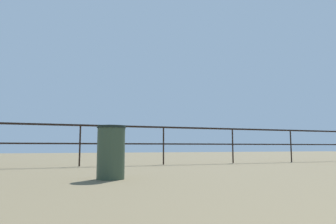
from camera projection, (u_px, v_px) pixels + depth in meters
pier_railing at (124, 136)px, 8.66m from camera, size 26.03×0.05×1.11m
trash_bin at (111, 152)px, 4.93m from camera, size 0.46×0.46×0.85m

